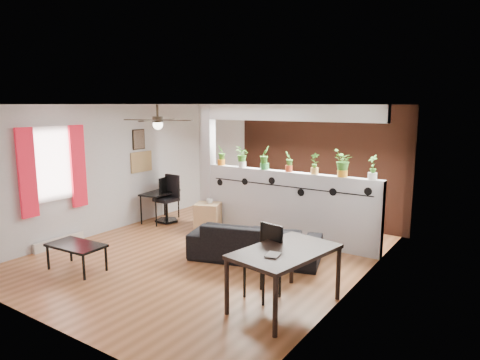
# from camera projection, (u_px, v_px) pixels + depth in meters

# --- Properties ---
(room_shell) EXTENTS (6.30, 7.10, 2.90)m
(room_shell) POSITION_uv_depth(u_px,v_px,m) (206.00, 182.00, 7.30)
(room_shell) COLOR brown
(room_shell) RESTS_ON ground
(partition_wall) EXTENTS (3.60, 0.18, 1.35)m
(partition_wall) POSITION_uv_depth(u_px,v_px,m) (288.00, 206.00, 8.19)
(partition_wall) COLOR #BCBCC1
(partition_wall) RESTS_ON ground
(ceiling_header) EXTENTS (3.60, 0.18, 0.30)m
(ceiling_header) POSITION_uv_depth(u_px,v_px,m) (290.00, 113.00, 7.89)
(ceiling_header) COLOR white
(ceiling_header) RESTS_ON room_shell
(pier_column) EXTENTS (0.22, 0.20, 2.60)m
(pier_column) POSITION_uv_depth(u_px,v_px,m) (209.00, 166.00, 9.13)
(pier_column) COLOR #BCBCC1
(pier_column) RESTS_ON ground
(brick_panel) EXTENTS (3.90, 0.05, 2.60)m
(brick_panel) POSITION_uv_depth(u_px,v_px,m) (320.00, 165.00, 9.29)
(brick_panel) COLOR #9A462C
(brick_panel) RESTS_ON ground
(vine_decal) EXTENTS (3.31, 0.01, 0.30)m
(vine_decal) POSITION_uv_depth(u_px,v_px,m) (286.00, 186.00, 8.05)
(vine_decal) COLOR black
(vine_decal) RESTS_ON partition_wall
(window_assembly) EXTENTS (0.09, 1.30, 1.55)m
(window_assembly) POSITION_uv_depth(u_px,v_px,m) (53.00, 166.00, 7.68)
(window_assembly) COLOR white
(window_assembly) RESTS_ON room_shell
(baseboard_heater) EXTENTS (0.08, 1.00, 0.18)m
(baseboard_heater) POSITION_uv_depth(u_px,v_px,m) (59.00, 242.00, 7.92)
(baseboard_heater) COLOR silver
(baseboard_heater) RESTS_ON ground
(corkboard) EXTENTS (0.03, 0.60, 0.45)m
(corkboard) POSITION_uv_depth(u_px,v_px,m) (141.00, 162.00, 9.48)
(corkboard) COLOR #A27F4E
(corkboard) RESTS_ON room_shell
(framed_art) EXTENTS (0.03, 0.34, 0.44)m
(framed_art) POSITION_uv_depth(u_px,v_px,m) (139.00, 139.00, 9.35)
(framed_art) COLOR #8C7259
(framed_art) RESTS_ON room_shell
(ceiling_fan) EXTENTS (1.19, 1.19, 0.43)m
(ceiling_fan) POSITION_uv_depth(u_px,v_px,m) (158.00, 121.00, 7.31)
(ceiling_fan) COLOR black
(ceiling_fan) RESTS_ON room_shell
(potted_plant_0) EXTENTS (0.19, 0.23, 0.43)m
(potted_plant_0) POSITION_uv_depth(u_px,v_px,m) (221.00, 154.00, 8.90)
(potted_plant_0) COLOR orange
(potted_plant_0) RESTS_ON partition_wall
(potted_plant_1) EXTENTS (0.28, 0.27, 0.43)m
(potted_plant_1) POSITION_uv_depth(u_px,v_px,m) (242.00, 156.00, 8.62)
(potted_plant_1) COLOR silver
(potted_plant_1) RESTS_ON partition_wall
(potted_plant_2) EXTENTS (0.25, 0.28, 0.46)m
(potted_plant_2) POSITION_uv_depth(u_px,v_px,m) (265.00, 157.00, 8.32)
(potted_plant_2) COLOR #328B3F
(potted_plant_2) RESTS_ON partition_wall
(potted_plant_3) EXTENTS (0.20, 0.22, 0.39)m
(potted_plant_3) POSITION_uv_depth(u_px,v_px,m) (289.00, 161.00, 8.04)
(potted_plant_3) COLOR #AE3A1B
(potted_plant_3) RESTS_ON partition_wall
(potted_plant_4) EXTENTS (0.25, 0.24, 0.39)m
(potted_plant_4) POSITION_uv_depth(u_px,v_px,m) (315.00, 163.00, 7.75)
(potted_plant_4) COLOR #E4A850
(potted_plant_4) RESTS_ON partition_wall
(potted_plant_5) EXTENTS (0.21, 0.26, 0.48)m
(potted_plant_5) POSITION_uv_depth(u_px,v_px,m) (343.00, 162.00, 7.46)
(potted_plant_5) COLOR orange
(potted_plant_5) RESTS_ON partition_wall
(potted_plant_6) EXTENTS (0.27, 0.26, 0.42)m
(potted_plant_6) POSITION_uv_depth(u_px,v_px,m) (373.00, 167.00, 7.17)
(potted_plant_6) COLOR white
(potted_plant_6) RESTS_ON partition_wall
(sofa) EXTENTS (2.23, 1.39, 0.61)m
(sofa) POSITION_uv_depth(u_px,v_px,m) (255.00, 242.00, 7.24)
(sofa) COLOR black
(sofa) RESTS_ON ground
(cube_shelf) EXTENTS (0.62, 0.59, 0.60)m
(cube_shelf) POSITION_uv_depth(u_px,v_px,m) (208.00, 218.00, 8.83)
(cube_shelf) COLOR tan
(cube_shelf) RESTS_ON ground
(cup) EXTENTS (0.17, 0.17, 0.10)m
(cup) POSITION_uv_depth(u_px,v_px,m) (210.00, 201.00, 8.74)
(cup) COLOR gray
(cup) RESTS_ON cube_shelf
(computer_desk) EXTENTS (0.60, 0.98, 0.67)m
(computer_desk) POSITION_uv_depth(u_px,v_px,m) (160.00, 195.00, 9.60)
(computer_desk) COLOR black
(computer_desk) RESTS_ON ground
(monitor) EXTENTS (0.32, 0.11, 0.18)m
(monitor) POSITION_uv_depth(u_px,v_px,m) (164.00, 187.00, 9.70)
(monitor) COLOR black
(monitor) RESTS_ON computer_desk
(office_chair) EXTENTS (0.54, 0.54, 1.04)m
(office_chair) POSITION_uv_depth(u_px,v_px,m) (168.00, 202.00, 9.56)
(office_chair) COLOR black
(office_chair) RESTS_ON ground
(dining_table) EXTENTS (1.09, 1.54, 0.77)m
(dining_table) POSITION_uv_depth(u_px,v_px,m) (285.00, 256.00, 5.47)
(dining_table) COLOR black
(dining_table) RESTS_ON ground
(book) EXTENTS (0.20, 0.24, 0.02)m
(book) POSITION_uv_depth(u_px,v_px,m) (267.00, 254.00, 5.26)
(book) COLOR gray
(book) RESTS_ON dining_table
(folding_chair) EXTENTS (0.47, 0.47, 1.00)m
(folding_chair) POSITION_uv_depth(u_px,v_px,m) (267.00, 254.00, 5.81)
(folding_chair) COLOR black
(folding_chair) RESTS_ON ground
(coffee_table) EXTENTS (0.95, 0.56, 0.43)m
(coffee_table) POSITION_uv_depth(u_px,v_px,m) (76.00, 247.00, 6.74)
(coffee_table) COLOR black
(coffee_table) RESTS_ON ground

